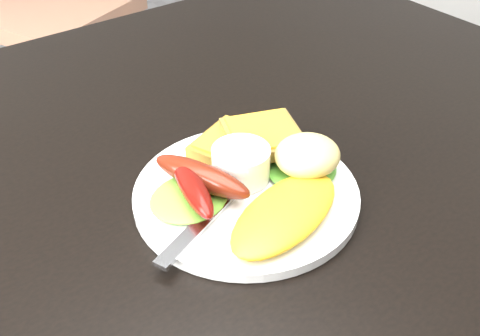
% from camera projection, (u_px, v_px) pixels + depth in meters
% --- Properties ---
extents(dining_table, '(1.20, 0.80, 0.04)m').
position_uv_depth(dining_table, '(164.00, 181.00, 0.61)').
color(dining_table, black).
rests_on(dining_table, ground).
extents(dining_chair, '(0.56, 0.56, 0.05)m').
position_uv_depth(dining_chair, '(50.00, 11.00, 1.74)').
color(dining_chair, tan).
rests_on(dining_chair, ground).
extents(plate, '(0.22, 0.22, 0.01)m').
position_uv_depth(plate, '(246.00, 194.00, 0.56)').
color(plate, white).
rests_on(plate, dining_table).
extents(lettuce_left, '(0.09, 0.09, 0.01)m').
position_uv_depth(lettuce_left, '(189.00, 198.00, 0.54)').
color(lettuce_left, '#4F9D2C').
rests_on(lettuce_left, plate).
extents(lettuce_right, '(0.08, 0.07, 0.01)m').
position_uv_depth(lettuce_right, '(302.00, 170.00, 0.57)').
color(lettuce_right, '#378E1C').
rests_on(lettuce_right, plate).
extents(omelette, '(0.15, 0.10, 0.02)m').
position_uv_depth(omelette, '(285.00, 213.00, 0.51)').
color(omelette, yellow).
rests_on(omelette, plate).
extents(sausage_a, '(0.04, 0.10, 0.02)m').
position_uv_depth(sausage_a, '(192.00, 187.00, 0.52)').
color(sausage_a, '#680A03').
rests_on(sausage_a, lettuce_left).
extents(sausage_b, '(0.06, 0.11, 0.03)m').
position_uv_depth(sausage_b, '(201.00, 176.00, 0.54)').
color(sausage_b, '#601D08').
rests_on(sausage_b, lettuce_left).
extents(ramekin, '(0.06, 0.06, 0.03)m').
position_uv_depth(ramekin, '(241.00, 163.00, 0.56)').
color(ramekin, white).
rests_on(ramekin, plate).
extents(toast_a, '(0.10, 0.10, 0.01)m').
position_uv_depth(toast_a, '(236.00, 146.00, 0.60)').
color(toast_a, olive).
rests_on(toast_a, plate).
extents(toast_b, '(0.10, 0.10, 0.01)m').
position_uv_depth(toast_b, '(263.00, 137.00, 0.59)').
color(toast_b, olive).
rests_on(toast_b, toast_a).
extents(potato_salad, '(0.08, 0.07, 0.04)m').
position_uv_depth(potato_salad, '(307.00, 155.00, 0.56)').
color(potato_salad, beige).
rests_on(potato_salad, lettuce_right).
extents(fork, '(0.17, 0.08, 0.00)m').
position_uv_depth(fork, '(217.00, 207.00, 0.53)').
color(fork, '#ADAFB7').
rests_on(fork, plate).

